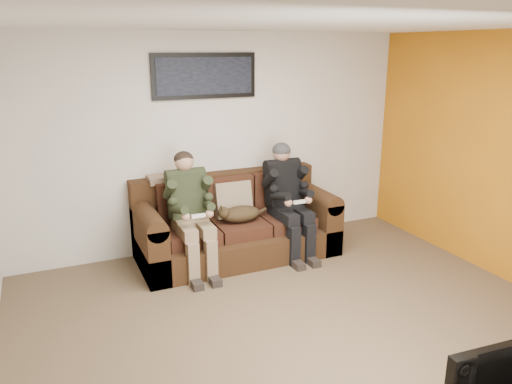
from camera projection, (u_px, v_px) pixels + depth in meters
name	position (u px, v px, depth m)	size (l,w,h in m)	color
floor	(303.00, 329.00, 4.45)	(5.00, 5.00, 0.00)	brown
ceiling	(312.00, 22.00, 3.72)	(5.00, 5.00, 0.00)	silver
wall_back	(216.00, 143.00, 6.06)	(5.00, 5.00, 0.00)	beige
sofa	(235.00, 226.00, 5.99)	(2.32, 1.00, 0.95)	#341F0F
throw_pillow	(233.00, 199.00, 5.94)	(0.44, 0.13, 0.42)	#847056
throw_blanket	(169.00, 178.00, 5.80)	(0.48, 0.23, 0.08)	tan
person_left	(190.00, 206.00, 5.47)	(0.51, 0.87, 1.32)	#8C7457
person_right	(287.00, 193.00, 5.94)	(0.51, 0.86, 1.33)	black
cat	(239.00, 214.00, 5.77)	(0.66, 0.26, 0.24)	#42311A
framed_poster	(205.00, 76.00, 5.76)	(1.25, 0.05, 0.52)	black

